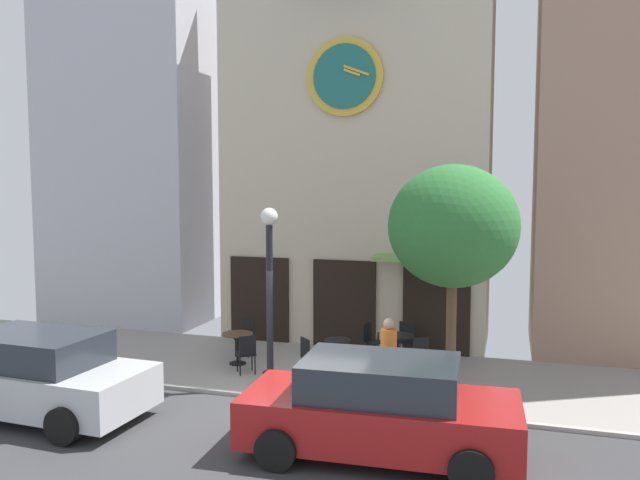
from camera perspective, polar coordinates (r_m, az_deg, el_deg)
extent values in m
cube|color=gray|center=(14.73, 0.70, -11.89)|extent=(26.17, 4.43, 0.05)
cube|color=#38383A|center=(10.47, -7.17, -19.19)|extent=(26.17, 5.23, 0.05)
cube|color=#A8A5A0|center=(12.72, -2.16, -14.36)|extent=(26.17, 0.12, 0.08)
cube|color=beige|center=(17.62, 3.44, 7.22)|extent=(7.18, 2.74, 9.87)
cylinder|color=gold|center=(16.45, 2.27, 14.63)|extent=(2.00, 0.10, 2.00)
cylinder|color=#1E6660|center=(16.39, 2.21, 14.66)|extent=(1.64, 0.04, 1.64)
cube|color=gold|center=(16.31, 2.92, 14.99)|extent=(0.44, 0.03, 0.22)
cube|color=gold|center=(16.29, 3.33, 15.16)|extent=(0.67, 0.03, 0.30)
cube|color=black|center=(17.29, -5.51, -5.36)|extent=(1.68, 0.10, 2.30)
cube|color=black|center=(16.53, 2.22, -5.82)|extent=(1.68, 0.10, 2.30)
cube|color=black|center=(16.10, 10.53, -6.20)|extent=(1.68, 0.10, 2.30)
cube|color=#72A84C|center=(15.64, 9.08, -1.68)|extent=(2.30, 0.90, 0.12)
cube|color=#B2B2BC|center=(21.54, -15.60, 10.07)|extent=(5.07, 4.74, 12.44)
cylinder|color=black|center=(13.50, -4.55, -12.59)|extent=(0.32, 0.32, 0.36)
cylinder|color=black|center=(13.11, -4.59, -6.17)|extent=(0.14, 0.14, 3.44)
sphere|color=white|center=(12.88, -4.65, 2.15)|extent=(0.36, 0.36, 0.36)
cylinder|color=brown|center=(12.69, 11.83, -8.61)|extent=(0.20, 0.20, 2.59)
ellipsoid|color=#2D7033|center=(12.36, 12.01, 1.24)|extent=(2.52, 2.27, 2.39)
cylinder|color=black|center=(15.27, -7.51, -9.80)|extent=(0.07, 0.07, 0.73)
cylinder|color=black|center=(15.36, -7.50, -11.06)|extent=(0.40, 0.40, 0.03)
cylinder|color=brown|center=(15.18, -7.53, -8.47)|extent=(0.75, 0.75, 0.03)
cylinder|color=black|center=(14.59, 1.63, -10.48)|extent=(0.07, 0.07, 0.72)
cylinder|color=black|center=(14.68, 1.63, -11.78)|extent=(0.40, 0.40, 0.03)
cylinder|color=black|center=(14.50, 1.63, -9.10)|extent=(0.63, 0.63, 0.03)
cylinder|color=black|center=(15.01, 7.06, -10.01)|extent=(0.07, 0.07, 0.75)
cylinder|color=black|center=(15.10, 7.04, -11.34)|extent=(0.40, 0.40, 0.03)
cylinder|color=black|center=(14.91, 7.07, -8.62)|extent=(0.77, 0.77, 0.03)
cube|color=black|center=(14.48, 4.58, -10.25)|extent=(0.47, 0.47, 0.04)
cube|color=black|center=(14.42, 5.32, -9.40)|extent=(0.11, 0.38, 0.45)
cylinder|color=black|center=(14.70, 3.92, -10.92)|extent=(0.03, 0.03, 0.45)
cylinder|color=black|center=(14.38, 3.87, -11.29)|extent=(0.03, 0.03, 0.45)
cylinder|color=black|center=(14.70, 5.27, -10.93)|extent=(0.03, 0.03, 0.45)
cylinder|color=black|center=(14.37, 5.25, -11.31)|extent=(0.03, 0.03, 0.45)
cube|color=black|center=(14.43, 8.84, -10.35)|extent=(0.55, 0.55, 0.04)
cube|color=black|center=(14.22, 9.17, -9.65)|extent=(0.34, 0.24, 0.45)
cylinder|color=black|center=(14.71, 9.15, -10.96)|extent=(0.03, 0.03, 0.45)
cylinder|color=black|center=(14.57, 7.92, -11.10)|extent=(0.03, 0.03, 0.45)
cylinder|color=black|center=(14.42, 9.74, -11.30)|extent=(0.03, 0.03, 0.45)
cylinder|color=black|center=(14.28, 8.49, -11.45)|extent=(0.03, 0.03, 0.45)
cube|color=black|center=(14.13, -0.70, -10.62)|extent=(0.57, 0.57, 0.04)
cube|color=black|center=(13.99, -1.37, -9.83)|extent=(0.30, 0.30, 0.45)
cylinder|color=black|center=(14.13, 0.25, -11.57)|extent=(0.03, 0.03, 0.45)
cylinder|color=black|center=(14.41, -0.41, -11.23)|extent=(0.03, 0.03, 0.45)
cylinder|color=black|center=(13.97, -1.00, -11.76)|extent=(0.03, 0.03, 0.45)
cylinder|color=black|center=(14.26, -1.64, -11.41)|extent=(0.03, 0.03, 0.45)
cube|color=black|center=(15.49, 4.86, -9.23)|extent=(0.50, 0.50, 0.04)
cube|color=black|center=(15.52, 4.28, -8.34)|extent=(0.15, 0.37, 0.45)
cylinder|color=black|center=(15.32, 5.10, -10.26)|extent=(0.03, 0.03, 0.45)
cylinder|color=black|center=(15.61, 5.72, -9.98)|extent=(0.03, 0.03, 0.45)
cylinder|color=black|center=(15.49, 3.98, -10.09)|extent=(0.03, 0.03, 0.45)
cylinder|color=black|center=(15.77, 4.61, -9.82)|extent=(0.03, 0.03, 0.45)
cube|color=black|center=(14.51, -6.75, -10.23)|extent=(0.56, 0.56, 0.04)
cube|color=black|center=(14.29, -6.61, -9.55)|extent=(0.33, 0.25, 0.45)
cylinder|color=black|center=(14.77, -6.21, -10.86)|extent=(0.03, 0.03, 0.45)
cylinder|color=black|center=(14.71, -7.53, -10.95)|extent=(0.03, 0.03, 0.45)
cylinder|color=black|center=(14.45, -5.93, -11.22)|extent=(0.03, 0.03, 0.45)
cylinder|color=black|center=(14.38, -7.28, -11.31)|extent=(0.03, 0.03, 0.45)
cube|color=black|center=(15.65, 7.81, -9.11)|extent=(0.40, 0.40, 0.04)
cube|color=black|center=(15.77, 7.92, -8.16)|extent=(0.38, 0.04, 0.45)
cylinder|color=black|center=(15.57, 7.08, -10.03)|extent=(0.03, 0.03, 0.45)
cylinder|color=black|center=(15.52, 8.34, -10.10)|extent=(0.03, 0.03, 0.45)
cylinder|color=black|center=(15.90, 7.28, -9.72)|extent=(0.03, 0.03, 0.45)
cylinder|color=black|center=(15.85, 8.51, -9.78)|extent=(0.03, 0.03, 0.45)
cube|color=black|center=(15.94, -6.87, -8.84)|extent=(0.40, 0.40, 0.04)
cube|color=black|center=(16.05, -6.61, -7.92)|extent=(0.38, 0.04, 0.45)
cylinder|color=black|center=(15.91, -7.68, -9.71)|extent=(0.03, 0.03, 0.45)
cylinder|color=black|center=(15.78, -6.54, -9.83)|extent=(0.03, 0.03, 0.45)
cylinder|color=black|center=(16.21, -7.17, -9.43)|extent=(0.03, 0.03, 0.45)
cylinder|color=black|center=(16.08, -6.05, -9.54)|extent=(0.03, 0.03, 0.45)
cylinder|color=#2D2D38|center=(12.71, 6.24, -12.57)|extent=(0.28, 0.28, 0.85)
cylinder|color=orange|center=(12.51, 6.27, -9.41)|extent=(0.35, 0.35, 0.60)
sphere|color=tan|center=(12.42, 6.29, -7.57)|extent=(0.22, 0.22, 0.22)
cube|color=#B7BABF|center=(12.99, -24.41, -11.83)|extent=(4.38, 1.99, 0.75)
cube|color=#262B33|center=(12.82, -24.52, -9.03)|extent=(2.48, 1.69, 0.60)
cylinder|color=black|center=(11.52, -22.31, -15.37)|extent=(0.65, 0.25, 0.64)
cylinder|color=black|center=(12.84, -16.80, -13.08)|extent=(0.65, 0.25, 0.64)
cylinder|color=black|center=(14.64, -25.96, -11.11)|extent=(0.65, 0.25, 0.64)
cube|color=maroon|center=(10.29, 5.45, -15.88)|extent=(4.38, 2.00, 0.75)
cube|color=#262B33|center=(10.07, 5.49, -12.40)|extent=(2.48, 1.69, 0.60)
cylinder|color=black|center=(9.46, 13.59, -19.75)|extent=(0.65, 0.25, 0.64)
cylinder|color=black|center=(11.12, 13.72, -15.88)|extent=(0.65, 0.25, 0.64)
cylinder|color=black|center=(9.89, -4.02, -18.49)|extent=(0.65, 0.25, 0.64)
cylinder|color=black|center=(11.49, -1.09, -15.04)|extent=(0.65, 0.25, 0.64)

